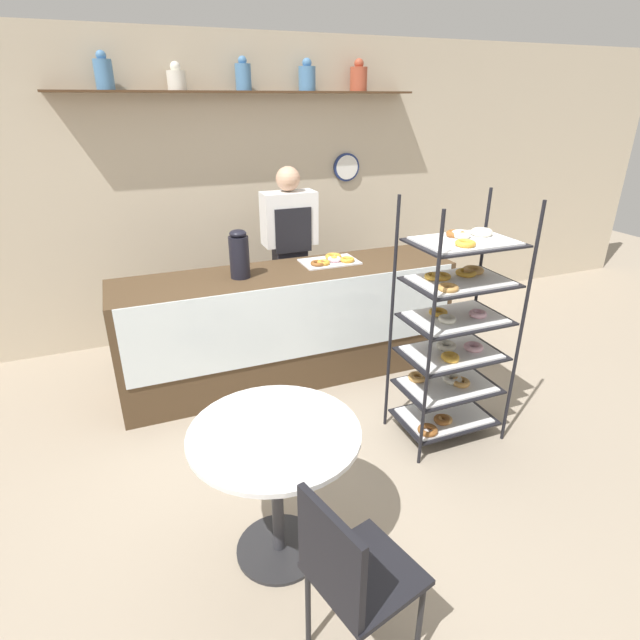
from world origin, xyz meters
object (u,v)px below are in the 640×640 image
Objects in this scene: pastry_rack at (453,333)px; coffee_carafe at (239,254)px; cafe_table at (276,462)px; cafe_chair at (349,571)px; person_worker at (290,256)px; donut_tray_counter at (331,260)px.

pastry_rack is 4.50× the size of coffee_carafe.
cafe_chair reaches higher than cafe_table.
person_worker is (-0.56, 1.64, 0.13)m from pastry_rack.
person_worker is 0.77m from coffee_carafe.
cafe_table is 0.66m from cafe_chair.
person_worker is at bearing 69.43° from cafe_table.
person_worker reaches higher than cafe_table.
cafe_chair is 2.43× the size of coffee_carafe.
cafe_table is 0.92× the size of cafe_chair.
cafe_chair is at bearing -94.39° from coffee_carafe.
person_worker is at bearing 41.34° from coffee_carafe.
cafe_chair is (0.08, -0.66, -0.03)m from cafe_table.
coffee_carafe is (-0.56, -0.49, 0.21)m from person_worker.
cafe_table is 2.09m from donut_tray_counter.
person_worker is 2.04× the size of cafe_table.
person_worker is at bearing -28.99° from cafe_chair.
pastry_rack is 1.64m from coffee_carafe.
pastry_rack reaches higher than cafe_chair.
cafe_table is at bearing -98.81° from coffee_carafe.
pastry_rack is 1.50m from cafe_table.
coffee_carafe is at bearing -174.15° from donut_tray_counter.
person_worker is 2.36m from cafe_table.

